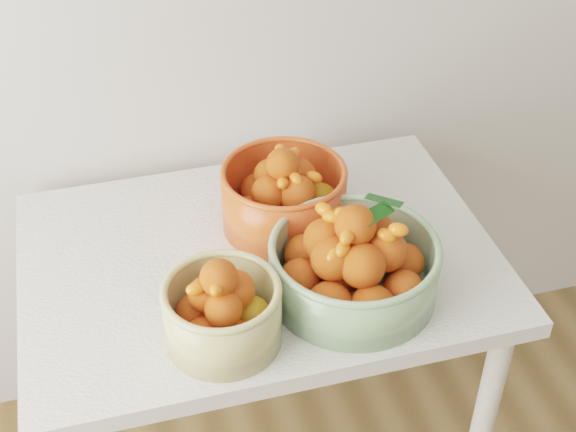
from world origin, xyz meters
name	(u,v)px	position (x,y,z in m)	size (l,w,h in m)	color
table	(260,286)	(-0.24, 1.60, 0.65)	(1.00, 0.70, 0.75)	silver
bowl_cream	(222,311)	(-0.36, 1.38, 0.82)	(0.23, 0.23, 0.19)	tan
bowl_green	(353,264)	(-0.09, 1.44, 0.83)	(0.38, 0.38, 0.22)	#84AA7C
bowl_orange	(284,196)	(-0.16, 1.68, 0.83)	(0.33, 0.33, 0.20)	red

